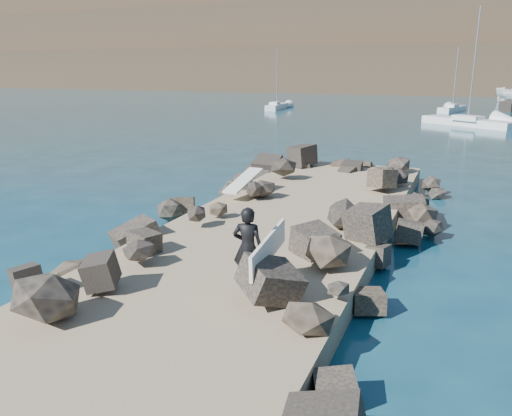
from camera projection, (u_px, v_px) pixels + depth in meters
The scene contains 10 objects.
ground at pixel (270, 250), 14.05m from camera, with size 800.00×800.00×0.00m, color #0F384C.
jetty at pixel (240, 265), 12.19m from camera, with size 6.00×26.00×0.60m, color #8C7759.
riprap_left at pixel (152, 237), 13.67m from camera, with size 2.60×22.00×1.00m, color #272421.
riprap_right at pixel (363, 268), 11.50m from camera, with size 2.60×22.00×1.00m, color black.
headland at pixel (498, 31), 147.98m from camera, with size 360.00×140.00×32.00m, color #2D4919.
surfboard_resting at pixel (244, 184), 17.58m from camera, with size 0.55×2.19×0.07m, color white.
surfer_with_board at pixel (251, 248), 10.05m from camera, with size 0.88×2.11×1.70m.
sailboat_c at pixel (468, 122), 44.84m from camera, with size 8.23×6.51×10.30m.
sailboat_b at pixel (452, 109), 59.43m from camera, with size 3.13×6.32×7.56m.
sailboat_a at pixel (277, 107), 63.48m from camera, with size 1.90×6.33×7.61m.
Camera 1 is at (4.78, -12.32, 4.93)m, focal length 35.00 mm.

